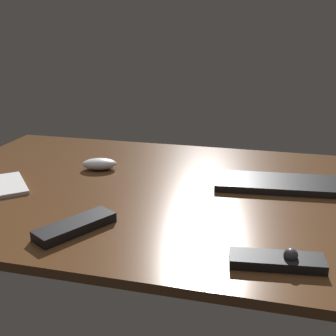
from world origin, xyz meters
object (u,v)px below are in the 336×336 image
Objects in this scene: computer_mouse at (99,164)px; tv_remote at (75,226)px; notepad at (2,186)px; media_remote at (278,260)px; keyboard at (301,185)px.

computer_mouse is 39.37cm from tv_remote.
notepad is at bearing -150.64° from computer_mouse.
media_remote is at bearing -16.92° from notepad.
media_remote is at bearing -55.18° from computer_mouse.
keyboard is 2.55× the size of tv_remote.
keyboard is 2.59× the size of media_remote.
computer_mouse is at bearing 134.38° from media_remote.
tv_remote is (10.46, -37.95, -0.60)cm from computer_mouse.
media_remote reaches higher than keyboard.
notepad is at bearing 89.04° from tv_remote.
computer_mouse reaches higher than notepad.
computer_mouse reaches higher than tv_remote.
tv_remote is at bearing 168.21° from media_remote.
computer_mouse is 0.61× the size of notepad.
media_remote is 74.27cm from notepad.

